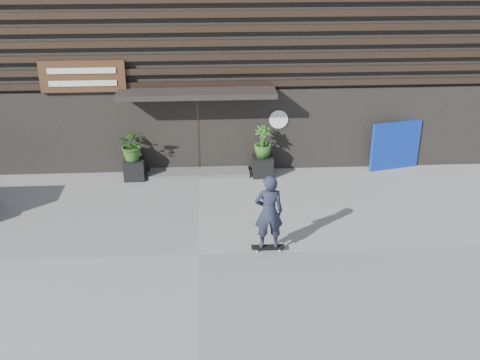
{
  "coord_description": "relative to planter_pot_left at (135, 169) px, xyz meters",
  "views": [
    {
      "loc": [
        0.29,
        -11.52,
        7.13
      ],
      "look_at": [
        1.06,
        1.68,
        1.1
      ],
      "focal_mm": 43.52,
      "sensor_mm": 36.0,
      "label": 1
    }
  ],
  "objects": [
    {
      "name": "building",
      "position": [
        1.9,
        5.56,
        3.69
      ],
      "size": [
        18.0,
        11.0,
        8.0
      ],
      "color": "black",
      "rests_on": "ground"
    },
    {
      "name": "ground",
      "position": [
        1.9,
        -4.4,
        -0.3
      ],
      "size": [
        80.0,
        80.0,
        0.0
      ],
      "primitive_type": "plane",
      "color": "gray",
      "rests_on": "ground"
    },
    {
      "name": "blue_tarp",
      "position": [
        7.88,
        0.3,
        0.45
      ],
      "size": [
        1.57,
        0.49,
        1.49
      ],
      "primitive_type": "cube",
      "rotation": [
        0.0,
        0.0,
        0.24
      ],
      "color": "#0C289F",
      "rests_on": "ground"
    },
    {
      "name": "entrance_step",
      "position": [
        1.9,
        0.2,
        -0.24
      ],
      "size": [
        3.0,
        0.8,
        0.12
      ],
      "primitive_type": "cube",
      "color": "#52524F",
      "rests_on": "ground"
    },
    {
      "name": "skateboarder",
      "position": [
        3.53,
        -4.29,
        0.7
      ],
      "size": [
        0.78,
        0.45,
        1.91
      ],
      "color": "black",
      "rests_on": "ground"
    },
    {
      "name": "planter_pot_right",
      "position": [
        3.8,
        0.0,
        0.0
      ],
      "size": [
        0.6,
        0.6,
        0.6
      ],
      "primitive_type": "cube",
      "color": "black",
      "rests_on": "ground"
    },
    {
      "name": "planter_pot_left",
      "position": [
        0.0,
        0.0,
        0.0
      ],
      "size": [
        0.6,
        0.6,
        0.6
      ],
      "primitive_type": "cube",
      "color": "black",
      "rests_on": "ground"
    },
    {
      "name": "bamboo_left",
      "position": [
        0.0,
        0.0,
        0.78
      ],
      "size": [
        0.86,
        0.75,
        0.96
      ],
      "primitive_type": "imported",
      "color": "#2D591E",
      "rests_on": "planter_pot_left"
    },
    {
      "name": "bamboo_right",
      "position": [
        3.8,
        0.0,
        0.78
      ],
      "size": [
        0.54,
        0.54,
        0.96
      ],
      "primitive_type": "imported",
      "color": "#2D591E",
      "rests_on": "planter_pot_right"
    }
  ]
}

